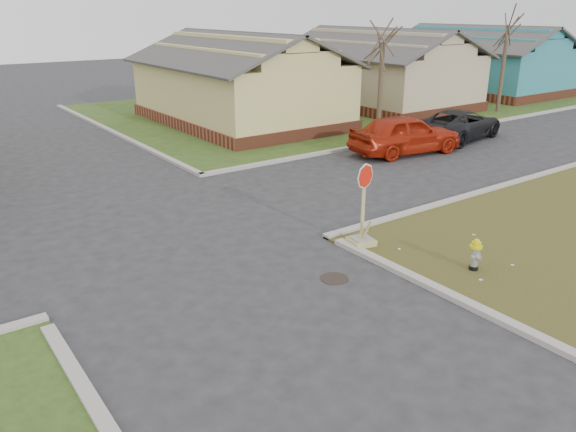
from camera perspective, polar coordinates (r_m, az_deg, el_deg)
ground at (r=11.97m, az=-5.00°, el=-8.25°), size 120.00×120.00×0.00m
verge_far_right at (r=38.87m, az=9.52°, el=11.65°), size 37.00×19.00×0.05m
curbs at (r=16.10m, az=-14.22°, el=-1.10°), size 80.00×40.00×0.12m
manhole at (r=12.74m, az=4.74°, el=-6.34°), size 0.64×0.64×0.01m
side_house_yellow at (r=30.02m, az=-5.04°, el=13.52°), size 7.60×11.60×4.70m
side_house_tan at (r=36.15m, az=9.13°, el=14.50°), size 7.60×11.60×4.70m
side_house_teal at (r=43.73m, az=18.85°, el=14.68°), size 7.60×11.60×4.70m
tree_mid_right at (r=27.51m, az=9.36°, el=12.64°), size 0.22×0.22×4.20m
tree_far_right at (r=35.38m, az=20.97°, el=13.73°), size 0.22×0.22×4.76m
fire_hydrant at (r=13.53m, az=18.49°, el=-3.56°), size 0.29×0.29×0.77m
stop_sign at (r=14.31m, az=7.54°, el=-1.15°), size 0.61×0.59×2.14m
red_sedan at (r=24.00m, az=11.85°, el=8.16°), size 5.08×2.66×1.65m
dark_pickup at (r=27.45m, az=17.00°, el=8.91°), size 5.26×3.09×1.37m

